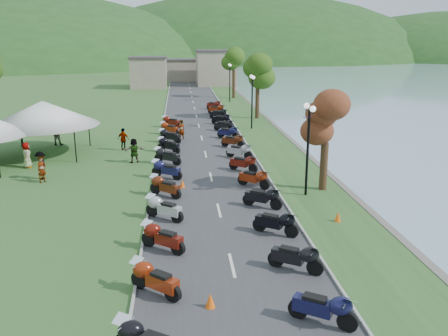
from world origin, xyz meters
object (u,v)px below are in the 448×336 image
object	(u,v)px
vendor_tent_main	(45,128)
pedestrian_b	(58,145)
pedestrian_a	(43,182)
pedestrian_c	(42,179)

from	to	relation	value
vendor_tent_main	pedestrian_b	bearing A→B (deg)	90.10
pedestrian_a	pedestrian_c	size ratio (longest dim) A/B	0.90
vendor_tent_main	pedestrian_c	size ratio (longest dim) A/B	3.04
vendor_tent_main	pedestrian_a	xyz separation A→B (m)	(1.61, -7.33, -2.00)
pedestrian_a	pedestrian_b	distance (m)	10.64
vendor_tent_main	pedestrian_b	size ratio (longest dim) A/B	2.72
vendor_tent_main	pedestrian_c	xyz separation A→B (m)	(1.41, -6.69, -2.00)
vendor_tent_main	pedestrian_c	world-z (taller)	vendor_tent_main
pedestrian_a	pedestrian_c	distance (m)	0.67
pedestrian_b	pedestrian_c	bearing A→B (deg)	107.47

